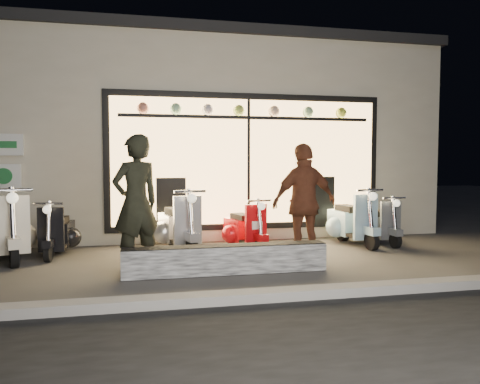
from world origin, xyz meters
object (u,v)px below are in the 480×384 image
at_px(scooter_silver, 178,226).
at_px(man, 136,203).
at_px(woman, 304,203).
at_px(scooter_red, 243,229).
at_px(graffiti_barrier, 226,259).

bearing_deg(scooter_silver, man, -128.70).
height_order(man, woman, man).
distance_m(scooter_red, man, 2.35).
xyz_separation_m(scooter_silver, woman, (1.84, -1.37, 0.50)).
distance_m(scooter_silver, scooter_red, 1.16).
height_order(scooter_silver, woman, woman).
distance_m(graffiti_barrier, scooter_silver, 1.97).
distance_m(graffiti_barrier, woman, 1.59).
bearing_deg(graffiti_barrier, scooter_silver, 105.25).
bearing_deg(scooter_red, graffiti_barrier, -125.10).
bearing_deg(scooter_silver, woman, -49.38).
distance_m(scooter_silver, man, 1.68).
xyz_separation_m(scooter_silver, scooter_red, (1.15, -0.11, -0.07)).
xyz_separation_m(scooter_red, man, (-1.85, -1.32, 0.61)).
distance_m(scooter_silver, woman, 2.35).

